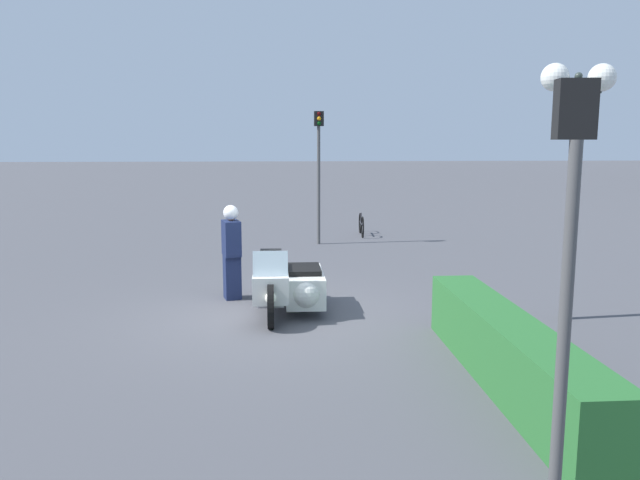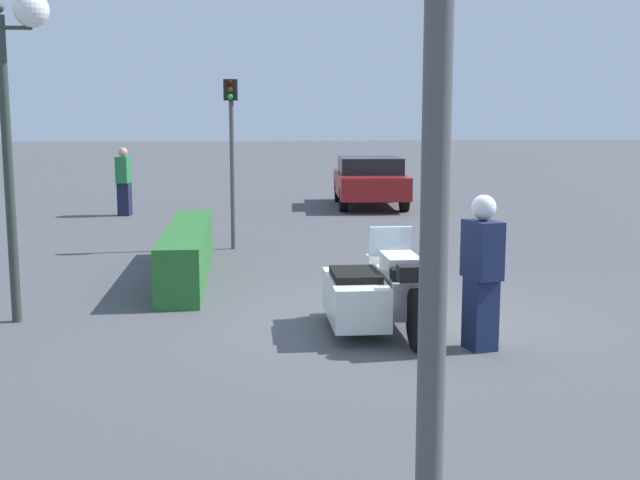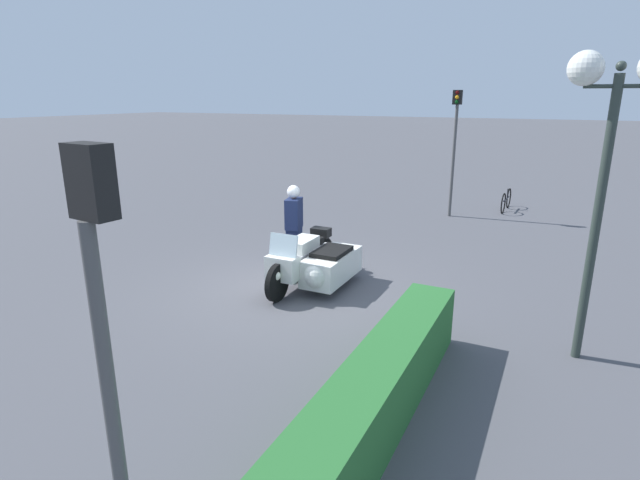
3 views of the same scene
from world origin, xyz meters
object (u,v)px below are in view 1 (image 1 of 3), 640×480
Objects in this scene: police_motorcycle at (289,285)px; twin_lamp_post at (576,110)px; traffic_light_far at (319,159)px; traffic_light_near at (568,244)px; bicycle_parked at (361,225)px; hedge_bush_curbside at (508,352)px; officer_rider at (232,250)px.

police_motorcycle is 5.34m from twin_lamp_post.
traffic_light_near is at bearing 1.11° from traffic_light_far.
traffic_light_far is at bearing -38.17° from bicycle_parked.
bicycle_parked is (-14.80, 0.63, -1.85)m from traffic_light_near.
bicycle_parked is at bearing 3.65° from traffic_light_near.
hedge_bush_curbside is 3.33m from traffic_light_near.
twin_lamp_post is 10.05m from bicycle_parked.
officer_rider is 1.08× the size of bicycle_parked.
traffic_light_near is (2.75, -0.70, 1.75)m from hedge_bush_curbside.
traffic_light_far is 2.29× the size of bicycle_parked.
traffic_light_near reaches higher than bicycle_parked.
police_motorcycle is 1.48× the size of officer_rider.
bicycle_parked is at bearing -128.60° from officer_rider.
twin_lamp_post is at bearing 143.81° from hedge_bush_curbside.
twin_lamp_post is 6.16m from traffic_light_near.
traffic_light_far is at bearing 9.56° from traffic_light_near.
traffic_light_near is at bearing -14.22° from hedge_bush_curbside.
traffic_light_far is at bearing 171.90° from police_motorcycle.
officer_rider is (-1.00, -1.02, 0.44)m from police_motorcycle.
police_motorcycle is at bearing 22.24° from traffic_light_near.
twin_lamp_post is at bearing 148.08° from officer_rider.
twin_lamp_post reaches higher than hedge_bush_curbside.
traffic_light_far is at bearing -122.84° from officer_rider.
police_motorcycle is at bearing 121.42° from officer_rider.
traffic_light_near is 14.93m from bicycle_parked.
officer_rider reaches higher than hedge_bush_curbside.
traffic_light_near reaches higher than officer_rider.
hedge_bush_curbside is 1.43× the size of traffic_light_near.
traffic_light_near is at bearing 0.82° from bicycle_parked.
officer_rider is at bearing -107.60° from twin_lamp_post.
twin_lamp_post reaches higher than traffic_light_near.
traffic_light_near is 13.21m from traffic_light_far.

